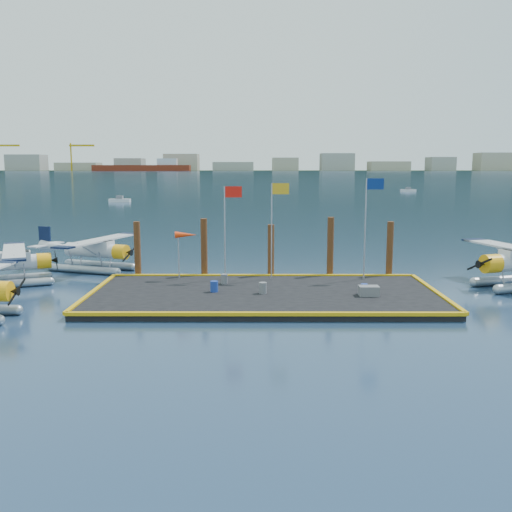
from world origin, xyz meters
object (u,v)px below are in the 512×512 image
at_px(flagpole_yellow, 275,216).
at_px(piling_4, 390,251).
at_px(crate, 369,291).
at_px(drum_1, 263,288).
at_px(seaplane_b, 9,265).
at_px(drum_0, 214,286).
at_px(piling_3, 330,249).
at_px(drum_2, 364,289).
at_px(piling_0, 137,251).
at_px(flagpole_blue, 369,213).
at_px(drum_5, 224,279).
at_px(seaplane_c, 95,253).
at_px(piling_1, 204,250).
at_px(flagpole_red, 228,218).
at_px(windsock, 186,236).
at_px(piling_2, 271,253).

bearing_deg(flagpole_yellow, piling_4, 11.60).
bearing_deg(crate, drum_1, 174.72).
bearing_deg(seaplane_b, flagpole_yellow, 67.17).
bearing_deg(flagpole_yellow, drum_0, -134.00).
bearing_deg(piling_3, drum_2, -77.81).
relative_size(crate, flagpole_yellow, 0.18).
height_order(drum_1, piling_0, piling_0).
distance_m(drum_2, flagpole_blue, 5.87).
xyz_separation_m(drum_5, piling_0, (-6.01, 3.05, 1.30)).
relative_size(seaplane_c, crate, 7.85).
height_order(drum_2, piling_4, piling_4).
bearing_deg(piling_3, flagpole_yellow, -157.15).
xyz_separation_m(piling_1, piling_4, (12.50, 0.00, -0.10)).
bearing_deg(drum_5, piling_0, 153.06).
xyz_separation_m(seaplane_b, drum_1, (16.42, -4.17, -0.60)).
distance_m(drum_0, flagpole_red, 5.30).
height_order(drum_5, flagpole_yellow, flagpole_yellow).
bearing_deg(drum_0, windsock, 119.00).
relative_size(seaplane_b, drum_5, 13.68).
relative_size(drum_2, piling_2, 0.15).
distance_m(drum_0, piling_3, 9.28).
bearing_deg(flagpole_yellow, crate, -42.33).
bearing_deg(seaplane_c, drum_1, 72.72).
bearing_deg(piling_2, piling_3, 0.00).
bearing_deg(piling_3, crate, -77.46).
bearing_deg(piling_1, seaplane_b, -172.63).
distance_m(piling_2, piling_4, 8.00).
height_order(seaplane_b, piling_0, piling_0).
bearing_deg(piling_3, seaplane_b, -175.59).
bearing_deg(piling_3, piling_2, 180.00).
distance_m(seaplane_b, piling_0, 8.20).
xyz_separation_m(drum_2, piling_3, (-1.25, 5.79, 1.47)).
xyz_separation_m(piling_1, piling_2, (4.50, 0.00, -0.20)).
bearing_deg(drum_1, drum_2, -0.01).
xyz_separation_m(flagpole_blue, piling_2, (-6.20, 1.60, -2.79)).
bearing_deg(windsock, seaplane_c, 145.51).
height_order(crate, piling_1, piling_1).
height_order(flagpole_red, piling_1, flagpole_red).
bearing_deg(piling_1, flagpole_red, -43.15).
xyz_separation_m(seaplane_c, drum_0, (9.43, -8.81, -0.65)).
bearing_deg(drum_0, drum_5, 79.13).
height_order(drum_2, crate, drum_2).
bearing_deg(piling_1, piling_2, 0.00).
distance_m(piling_0, piling_2, 9.00).
bearing_deg(drum_5, flagpole_blue, 8.99).
height_order(drum_1, windsock, windsock).
height_order(seaplane_b, drum_2, seaplane_b).
bearing_deg(drum_1, piling_4, 33.97).
bearing_deg(flagpole_blue, seaplane_c, 165.18).
relative_size(drum_5, flagpole_blue, 0.09).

